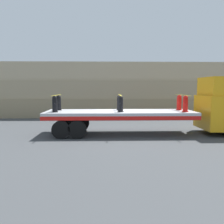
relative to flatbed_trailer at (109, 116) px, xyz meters
The scene contains 12 objects.
ground_plane 1.19m from the flatbed_trailer, ahead, with size 120.00×120.00×0.00m, color #3F4244.
rock_cliff 8.95m from the flatbed_trailer, 85.99° to the left, with size 60.00×3.30×4.70m.
flatbed_trailer is the anchor object (origin of this frame).
fire_hydrant_black_near_0 2.93m from the flatbed_trailer, 168.89° to the right, with size 0.33×0.50×0.86m.
fire_hydrant_black_far_0 2.93m from the flatbed_trailer, 168.89° to the left, with size 0.33×0.50×0.86m.
fire_hydrant_black_near_1 1.07m from the flatbed_trailer, 41.60° to the right, with size 0.33×0.50×0.86m.
fire_hydrant_black_far_1 1.07m from the flatbed_trailer, 41.60° to the left, with size 0.33×0.50×0.86m.
fire_hydrant_red_near_2 4.13m from the flatbed_trailer, ahead, with size 0.33×0.50×0.86m.
fire_hydrant_red_far_2 4.13m from the flatbed_trailer, ahead, with size 0.33×0.50×0.86m.
cargo_strap_rear 3.02m from the flatbed_trailer, behind, with size 0.05×2.70×0.01m.
cargo_strap_middle 1.29m from the flatbed_trailer, ahead, with size 0.05×2.70×0.01m.
cargo_strap_front 4.19m from the flatbed_trailer, ahead, with size 0.05×2.70×0.01m.
Camera 1 is at (-0.83, -13.52, 2.57)m, focal length 40.00 mm.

